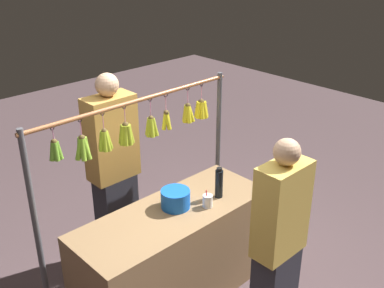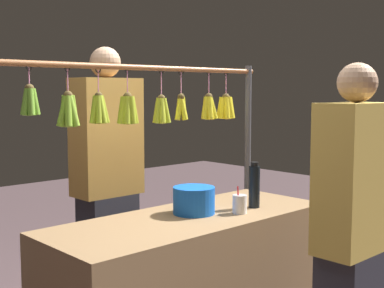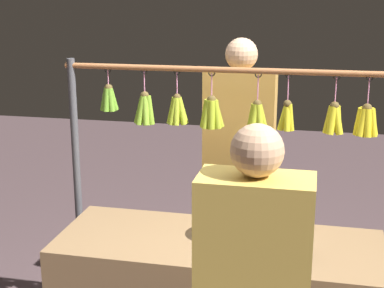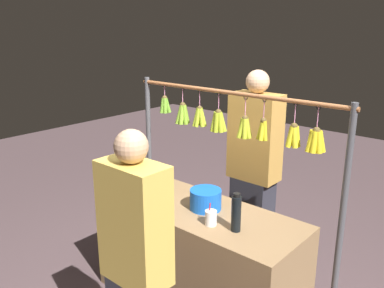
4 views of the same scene
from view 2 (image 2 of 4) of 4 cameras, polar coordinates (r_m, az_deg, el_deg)
name	(u,v)px [view 2 (image 2 of 4)]	position (r m, az deg, el deg)	size (l,w,h in m)	color
display_rack	(146,138)	(3.10, -4.98, 0.69)	(1.91, 0.14, 1.69)	#4C4C51
water_bottle	(254,186)	(3.07, 6.75, -4.51)	(0.06, 0.06, 0.26)	black
blue_bucket	(194,200)	(2.91, 0.21, -6.10)	(0.23, 0.23, 0.15)	blue
drink_cup	(240,204)	(2.93, 5.18, -6.49)	(0.08, 0.08, 0.15)	silver
vendor_person	(107,189)	(3.44, -9.14, -4.85)	(0.43, 0.23, 1.79)	#2D2D38
customer_person	(352,245)	(2.57, 16.93, -10.36)	(0.39, 0.21, 1.64)	#2D2D38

